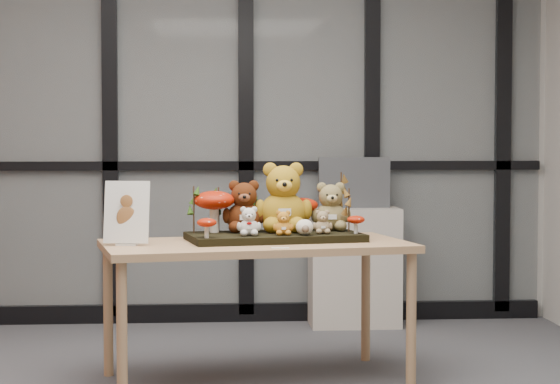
{
  "coord_description": "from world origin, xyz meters",
  "views": [
    {
      "loc": [
        0.19,
        -4.31,
        1.23
      ],
      "look_at": [
        0.55,
        0.72,
        0.96
      ],
      "focal_mm": 65.0,
      "sensor_mm": 36.0,
      "label": 1
    }
  ],
  "objects": [
    {
      "name": "mushroom_back_right",
      "position": [
        0.69,
        0.99,
        0.84
      ],
      "size": [
        0.17,
        0.17,
        0.19
      ],
      "primitive_type": null,
      "color": "#9A1804",
      "rests_on": "diorama_tray"
    },
    {
      "name": "bear_pooh_yellow",
      "position": [
        0.58,
        0.93,
        0.94
      ],
      "size": [
        0.35,
        0.33,
        0.39
      ],
      "primitive_type": null,
      "rotation": [
        0.0,
        0.0,
        0.19
      ],
      "color": "#A57A18",
      "rests_on": "diorama_tray"
    },
    {
      "name": "bear_tan_back",
      "position": [
        0.84,
        0.97,
        0.89
      ],
      "size": [
        0.25,
        0.23,
        0.28
      ],
      "primitive_type": null,
      "rotation": [
        0.0,
        0.0,
        0.19
      ],
      "color": "olive",
      "rests_on": "diorama_tray"
    },
    {
      "name": "sprig_dry_far_right",
      "position": [
        0.9,
        1.0,
        0.9
      ],
      "size": [
        0.05,
        0.05,
        0.31
      ],
      "primitive_type": null,
      "color": "brown",
      "rests_on": "diorama_tray"
    },
    {
      "name": "mushroom_front_left",
      "position": [
        0.19,
        0.61,
        0.8
      ],
      "size": [
        0.1,
        0.1,
        0.11
      ],
      "primitive_type": null,
      "color": "#9A1804",
      "rests_on": "diorama_tray"
    },
    {
      "name": "sprig_green_mid_left",
      "position": [
        0.25,
        0.94,
        0.86
      ],
      "size": [
        0.05,
        0.05,
        0.23
      ],
      "primitive_type": null,
      "color": "#13380C",
      "rests_on": "diorama_tray"
    },
    {
      "name": "cabinet",
      "position": [
        1.15,
        2.26,
        0.39
      ],
      "size": [
        0.58,
        0.34,
        0.78
      ],
      "primitive_type": "cube",
      "color": "#B3ABA0",
      "rests_on": "floor"
    },
    {
      "name": "room_shell",
      "position": [
        0.0,
        0.0,
        1.68
      ],
      "size": [
        5.0,
        5.0,
        5.0
      ],
      "color": "#B3B0A9",
      "rests_on": "floor"
    },
    {
      "name": "sign_holder",
      "position": [
        -0.2,
        0.65,
        0.86
      ],
      "size": [
        0.23,
        0.1,
        0.31
      ],
      "rotation": [
        0.0,
        0.0,
        -0.15
      ],
      "color": "silver",
      "rests_on": "display_table"
    },
    {
      "name": "plush_cream_hedgehog",
      "position": [
        0.68,
        0.72,
        0.79
      ],
      "size": [
        0.08,
        0.07,
        0.09
      ],
      "primitive_type": null,
      "rotation": [
        0.0,
        0.0,
        0.19
      ],
      "color": "white",
      "rests_on": "diorama_tray"
    },
    {
      "name": "bear_small_yellow",
      "position": [
        0.57,
        0.72,
        0.82
      ],
      "size": [
        0.12,
        0.11,
        0.14
      ],
      "primitive_type": null,
      "rotation": [
        0.0,
        0.0,
        0.19
      ],
      "color": "#C2761E",
      "rests_on": "diorama_tray"
    },
    {
      "name": "mushroom_back_left",
      "position": [
        0.23,
        0.9,
        0.87
      ],
      "size": [
        0.21,
        0.21,
        0.24
      ],
      "primitive_type": null,
      "color": "#9A1804",
      "rests_on": "diorama_tray"
    },
    {
      "name": "sprig_green_far_left",
      "position": [
        0.12,
        0.87,
        0.87
      ],
      "size": [
        0.05,
        0.05,
        0.24
      ],
      "primitive_type": null,
      "color": "#13380C",
      "rests_on": "diorama_tray"
    },
    {
      "name": "bear_beige_small",
      "position": [
        0.78,
        0.79,
        0.81
      ],
      "size": [
        0.12,
        0.11,
        0.13
      ],
      "primitive_type": null,
      "rotation": [
        0.0,
        0.0,
        0.19
      ],
      "color": "#977C57",
      "rests_on": "diorama_tray"
    },
    {
      "name": "bear_white_bow",
      "position": [
        0.4,
        0.71,
        0.83
      ],
      "size": [
        0.14,
        0.13,
        0.16
      ],
      "primitive_type": null,
      "rotation": [
        0.0,
        0.0,
        0.19
      ],
      "color": "silver",
      "rests_on": "diorama_tray"
    },
    {
      "name": "mushroom_front_right",
      "position": [
        0.95,
        0.79,
        0.8
      ],
      "size": [
        0.09,
        0.09,
        0.1
      ],
      "primitive_type": null,
      "color": "#9A1804",
      "rests_on": "diorama_tray"
    },
    {
      "name": "display_table",
      "position": [
        0.43,
        0.76,
        0.64
      ],
      "size": [
        1.63,
        1.03,
        0.71
      ],
      "rotation": [
        0.0,
        0.0,
        0.19
      ],
      "color": "tan",
      "rests_on": "floor"
    },
    {
      "name": "glass_partition",
      "position": [
        -0.0,
        2.47,
        1.42
      ],
      "size": [
        4.9,
        0.06,
        2.78
      ],
      "color": "#2D383F",
      "rests_on": "floor"
    },
    {
      "name": "diorama_tray",
      "position": [
        0.53,
        0.83,
        0.73
      ],
      "size": [
        0.94,
        0.59,
        0.04
      ],
      "primitive_type": "cube",
      "rotation": [
        0.0,
        0.0,
        0.19
      ],
      "color": "black",
      "rests_on": "display_table"
    },
    {
      "name": "bear_brown_medium",
      "position": [
        0.38,
        0.92,
        0.89
      ],
      "size": [
        0.26,
        0.24,
        0.29
      ],
      "primitive_type": null,
      "rotation": [
        0.0,
        0.0,
        0.19
      ],
      "color": "#481D0A",
      "rests_on": "diorama_tray"
    },
    {
      "name": "monitor",
      "position": [
        1.15,
        2.28,
        0.94
      ],
      "size": [
        0.47,
        0.05,
        0.33
      ],
      "color": "#47494E",
      "rests_on": "cabinet"
    },
    {
      "name": "sprig_green_centre",
      "position": [
        0.45,
        0.99,
        0.83
      ],
      "size": [
        0.05,
        0.05,
        0.18
      ],
      "primitive_type": null,
      "color": "#13380C",
      "rests_on": "diorama_tray"
    },
    {
      "name": "label_card",
      "position": [
        0.54,
        0.47,
        0.71
      ],
      "size": [
        0.09,
        0.03,
        0.0
      ],
      "primitive_type": "cube",
      "color": "white",
      "rests_on": "display_table"
    },
    {
      "name": "sprig_dry_mid_right",
      "position": [
        0.92,
        0.89,
        0.86
      ],
      "size": [
        0.05,
        0.05,
        0.23
      ],
      "primitive_type": null,
      "color": "brown",
      "rests_on": "diorama_tray"
    }
  ]
}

